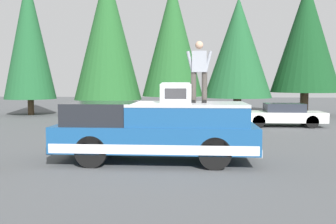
{
  "coord_description": "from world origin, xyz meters",
  "views": [
    {
      "loc": [
        -10.42,
        -1.42,
        2.21
      ],
      "look_at": [
        0.22,
        -0.62,
        1.35
      ],
      "focal_mm": 39.33,
      "sensor_mm": 36.0,
      "label": 1
    }
  ],
  "objects": [
    {
      "name": "conifer_left",
      "position": [
        14.49,
        -4.2,
        4.5
      ],
      "size": [
        4.49,
        4.49,
        7.83
      ],
      "color": "#4C3826",
      "rests_on": "ground"
    },
    {
      "name": "conifer_far_left",
      "position": [
        15.06,
        -8.75,
        5.23
      ],
      "size": [
        4.5,
        4.5,
        8.94
      ],
      "color": "#4C3826",
      "rests_on": "ground"
    },
    {
      "name": "ground_plane",
      "position": [
        0.0,
        0.0,
        0.0
      ],
      "size": [
        90.0,
        90.0,
        0.0
      ],
      "primitive_type": "plane",
      "color": "#4C4F51"
    },
    {
      "name": "pickup_truck",
      "position": [
        -0.28,
        -0.32,
        0.87
      ],
      "size": [
        2.01,
        5.54,
        1.65
      ],
      "color": "navy",
      "rests_on": "ground"
    },
    {
      "name": "conifer_center_left",
      "position": [
        15.01,
        0.19,
        5.19
      ],
      "size": [
        4.17,
        4.17,
        9.14
      ],
      "color": "#4C3826",
      "rests_on": "ground"
    },
    {
      "name": "parked_car_white",
      "position": [
        8.44,
        -5.79,
        0.58
      ],
      "size": [
        1.64,
        4.1,
        1.16
      ],
      "color": "white",
      "rests_on": "ground"
    },
    {
      "name": "conifer_right",
      "position": [
        13.85,
        9.81,
        5.27
      ],
      "size": [
        3.42,
        3.42,
        9.46
      ],
      "color": "#4C3826",
      "rests_on": "ground"
    },
    {
      "name": "conifer_center_right",
      "position": [
        14.98,
        4.71,
        5.59
      ],
      "size": [
        4.67,
        4.67,
        10.18
      ],
      "color": "#4C3826",
      "rests_on": "ground"
    },
    {
      "name": "compressor_unit",
      "position": [
        -0.28,
        -0.88,
        1.93
      ],
      "size": [
        0.65,
        0.84,
        0.56
      ],
      "color": "silver",
      "rests_on": "pickup_truck"
    },
    {
      "name": "person_on_truck_bed",
      "position": [
        -0.19,
        -1.51,
        2.55
      ],
      "size": [
        0.29,
        0.72,
        1.69
      ],
      "color": "#423D38",
      "rests_on": "pickup_truck"
    }
  ]
}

